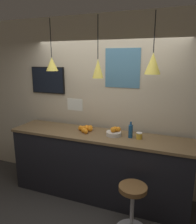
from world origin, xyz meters
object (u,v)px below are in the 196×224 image
object	(u,v)px
fruit_bowl	(114,132)
mounted_tv	(48,80)
juice_bottle	(131,131)
bar_stool	(132,203)
spread_jar	(139,136)

from	to	relation	value
fruit_bowl	mounted_tv	size ratio (longest dim) A/B	0.35
juice_bottle	mounted_tv	world-z (taller)	mounted_tv
juice_bottle	bar_stool	bearing A→B (deg)	-72.62
fruit_bowl	mounted_tv	xyz separation A→B (m)	(-1.37, 0.35, 0.70)
bar_stool	mounted_tv	world-z (taller)	mounted_tv
fruit_bowl	mounted_tv	distance (m)	1.58
bar_stool	fruit_bowl	bearing A→B (deg)	125.96
juice_bottle	spread_jar	xyz separation A→B (m)	(0.13, 0.00, -0.06)
bar_stool	spread_jar	xyz separation A→B (m)	(-0.06, 0.60, 0.69)
bar_stool	fruit_bowl	world-z (taller)	fruit_bowl
juice_bottle	mounted_tv	bearing A→B (deg)	167.69
mounted_tv	bar_stool	bearing A→B (deg)	-27.83
fruit_bowl	juice_bottle	world-z (taller)	juice_bottle
fruit_bowl	mounted_tv	bearing A→B (deg)	165.63
juice_bottle	mounted_tv	size ratio (longest dim) A/B	0.37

